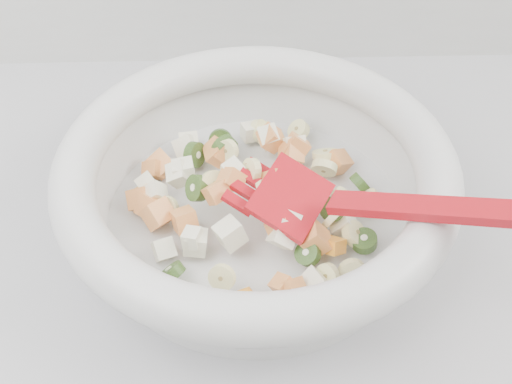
{
  "coord_description": "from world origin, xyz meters",
  "views": [
    {
      "loc": [
        0.14,
        1.0,
        1.38
      ],
      "look_at": [
        0.16,
        1.43,
        0.95
      ],
      "focal_mm": 45.0,
      "sensor_mm": 36.0,
      "label": 1
    }
  ],
  "objects": [
    {
      "name": "mixing_bowl",
      "position": [
        0.16,
        1.43,
        0.96
      ],
      "size": [
        0.46,
        0.37,
        0.16
      ],
      "color": "silver",
      "rests_on": "counter"
    }
  ]
}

